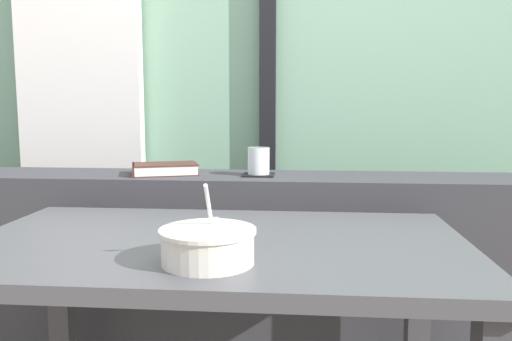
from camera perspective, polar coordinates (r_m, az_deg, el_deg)
outdoor_backdrop at (r=2.39m, az=0.50°, el=16.69°), size 4.80×0.08×2.80m
curtain_left_panel at (r=2.46m, az=-19.00°, el=12.48°), size 0.56×0.06×2.50m
window_divider_post at (r=2.30m, az=1.31°, el=14.53°), size 0.07×0.05×2.60m
dark_console_ledge at (r=1.78m, az=-1.33°, el=-13.03°), size 2.80×0.28×0.78m
breakfast_table at (r=1.22m, az=-4.16°, el=-12.82°), size 1.12×0.65×0.71m
coaster_square at (r=1.68m, az=0.29°, el=-0.47°), size 0.10×0.10×0.00m
juice_glass at (r=1.67m, az=0.29°, el=0.94°), size 0.07×0.07×0.09m
closed_book at (r=1.73m, az=-10.07°, el=0.18°), size 0.24×0.20×0.04m
soup_bowl at (r=1.00m, az=-5.33°, el=-8.23°), size 0.19×0.19×0.16m
fork_utensil at (r=1.31m, az=-3.44°, el=-5.98°), size 0.09×0.16×0.01m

